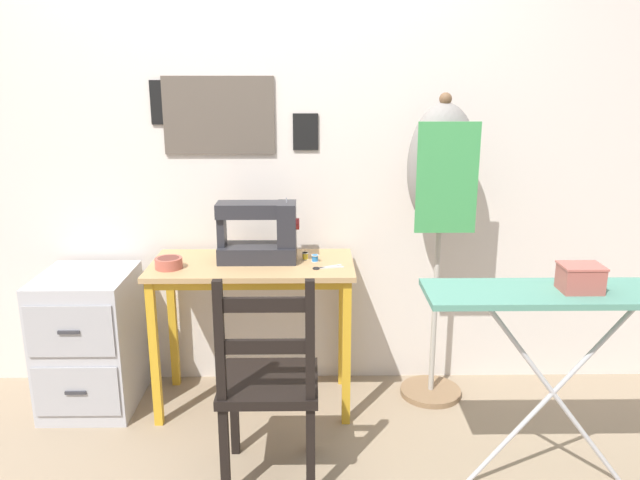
{
  "coord_description": "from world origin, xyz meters",
  "views": [
    {
      "loc": [
        0.29,
        -2.68,
        1.67
      ],
      "look_at": [
        0.33,
        0.22,
        0.88
      ],
      "focal_mm": 35.0,
      "sensor_mm": 36.0,
      "label": 1
    }
  ],
  "objects_px": {
    "ironing_board": "(563,303)",
    "storage_box": "(580,278)",
    "dress_form": "(441,183)",
    "fabric_bowl": "(169,263)",
    "thread_spool_near_machine": "(305,256)",
    "sewing_machine": "(262,234)",
    "filing_cabinet": "(90,341)",
    "wooden_chair": "(269,385)",
    "thread_spool_mid_table": "(315,258)",
    "scissors": "(323,268)"
  },
  "relations": [
    {
      "from": "scissors",
      "to": "filing_cabinet",
      "type": "xyz_separation_m",
      "value": [
        -1.18,
        0.09,
        -0.41
      ]
    },
    {
      "from": "thread_spool_mid_table",
      "to": "storage_box",
      "type": "bearing_deg",
      "value": -34.3
    },
    {
      "from": "fabric_bowl",
      "to": "thread_spool_near_machine",
      "type": "distance_m",
      "value": 0.66
    },
    {
      "from": "thread_spool_near_machine",
      "to": "dress_form",
      "type": "bearing_deg",
      "value": 1.66
    },
    {
      "from": "scissors",
      "to": "wooden_chair",
      "type": "bearing_deg",
      "value": -113.25
    },
    {
      "from": "thread_spool_near_machine",
      "to": "thread_spool_mid_table",
      "type": "xyz_separation_m",
      "value": [
        0.05,
        -0.03,
        -0.0
      ]
    },
    {
      "from": "ironing_board",
      "to": "storage_box",
      "type": "xyz_separation_m",
      "value": [
        0.05,
        -0.01,
        0.11
      ]
    },
    {
      "from": "scissors",
      "to": "filing_cabinet",
      "type": "distance_m",
      "value": 1.25
    },
    {
      "from": "fabric_bowl",
      "to": "thread_spool_near_machine",
      "type": "bearing_deg",
      "value": 11.57
    },
    {
      "from": "thread_spool_near_machine",
      "to": "sewing_machine",
      "type": "bearing_deg",
      "value": -176.03
    },
    {
      "from": "wooden_chair",
      "to": "filing_cabinet",
      "type": "bearing_deg",
      "value": 146.21
    },
    {
      "from": "scissors",
      "to": "filing_cabinet",
      "type": "relative_size",
      "value": 0.21
    },
    {
      "from": "dress_form",
      "to": "storage_box",
      "type": "height_order",
      "value": "dress_form"
    },
    {
      "from": "sewing_machine",
      "to": "thread_spool_near_machine",
      "type": "bearing_deg",
      "value": 3.97
    },
    {
      "from": "thread_spool_near_machine",
      "to": "ironing_board",
      "type": "bearing_deg",
      "value": -35.46
    },
    {
      "from": "thread_spool_mid_table",
      "to": "wooden_chair",
      "type": "height_order",
      "value": "wooden_chair"
    },
    {
      "from": "scissors",
      "to": "dress_form",
      "type": "distance_m",
      "value": 0.71
    },
    {
      "from": "thread_spool_mid_table",
      "to": "storage_box",
      "type": "relative_size",
      "value": 0.24
    },
    {
      "from": "ironing_board",
      "to": "scissors",
      "type": "bearing_deg",
      "value": 147.94
    },
    {
      "from": "thread_spool_mid_table",
      "to": "ironing_board",
      "type": "bearing_deg",
      "value": -35.46
    },
    {
      "from": "ironing_board",
      "to": "thread_spool_near_machine",
      "type": "bearing_deg",
      "value": 144.54
    },
    {
      "from": "filing_cabinet",
      "to": "sewing_machine",
      "type": "bearing_deg",
      "value": 2.17
    },
    {
      "from": "dress_form",
      "to": "storage_box",
      "type": "bearing_deg",
      "value": -62.02
    },
    {
      "from": "fabric_bowl",
      "to": "dress_form",
      "type": "relative_size",
      "value": 0.08
    },
    {
      "from": "fabric_bowl",
      "to": "filing_cabinet",
      "type": "distance_m",
      "value": 0.63
    },
    {
      "from": "storage_box",
      "to": "dress_form",
      "type": "bearing_deg",
      "value": 117.98
    },
    {
      "from": "filing_cabinet",
      "to": "dress_form",
      "type": "xyz_separation_m",
      "value": [
        1.75,
        0.07,
        0.79
      ]
    },
    {
      "from": "thread_spool_mid_table",
      "to": "dress_form",
      "type": "xyz_separation_m",
      "value": [
        0.62,
        0.05,
        0.36
      ]
    },
    {
      "from": "filing_cabinet",
      "to": "fabric_bowl",
      "type": "bearing_deg",
      "value": -10.84
    },
    {
      "from": "sewing_machine",
      "to": "storage_box",
      "type": "height_order",
      "value": "sewing_machine"
    },
    {
      "from": "sewing_machine",
      "to": "filing_cabinet",
      "type": "bearing_deg",
      "value": -177.83
    },
    {
      "from": "sewing_machine",
      "to": "fabric_bowl",
      "type": "distance_m",
      "value": 0.46
    },
    {
      "from": "thread_spool_near_machine",
      "to": "thread_spool_mid_table",
      "type": "bearing_deg",
      "value": -35.39
    },
    {
      "from": "fabric_bowl",
      "to": "thread_spool_mid_table",
      "type": "distance_m",
      "value": 0.7
    },
    {
      "from": "thread_spool_mid_table",
      "to": "storage_box",
      "type": "height_order",
      "value": "storage_box"
    },
    {
      "from": "thread_spool_near_machine",
      "to": "storage_box",
      "type": "height_order",
      "value": "storage_box"
    },
    {
      "from": "wooden_chair",
      "to": "thread_spool_mid_table",
      "type": "bearing_deg",
      "value": 73.41
    },
    {
      "from": "thread_spool_near_machine",
      "to": "wooden_chair",
      "type": "bearing_deg",
      "value": -101.95
    },
    {
      "from": "filing_cabinet",
      "to": "thread_spool_near_machine",
      "type": "bearing_deg",
      "value": 2.52
    },
    {
      "from": "fabric_bowl",
      "to": "thread_spool_near_machine",
      "type": "relative_size",
      "value": 3.55
    },
    {
      "from": "dress_form",
      "to": "storage_box",
      "type": "xyz_separation_m",
      "value": [
        0.39,
        -0.74,
        -0.24
      ]
    },
    {
      "from": "sewing_machine",
      "to": "thread_spool_near_machine",
      "type": "height_order",
      "value": "sewing_machine"
    },
    {
      "from": "thread_spool_near_machine",
      "to": "wooden_chair",
      "type": "distance_m",
      "value": 0.77
    },
    {
      "from": "thread_spool_mid_table",
      "to": "dress_form",
      "type": "distance_m",
      "value": 0.72
    },
    {
      "from": "dress_form",
      "to": "ironing_board",
      "type": "height_order",
      "value": "dress_form"
    },
    {
      "from": "wooden_chair",
      "to": "dress_form",
      "type": "xyz_separation_m",
      "value": [
        0.81,
        0.7,
        0.7
      ]
    },
    {
      "from": "sewing_machine",
      "to": "filing_cabinet",
      "type": "height_order",
      "value": "sewing_machine"
    },
    {
      "from": "scissors",
      "to": "wooden_chair",
      "type": "relative_size",
      "value": 0.16
    },
    {
      "from": "ironing_board",
      "to": "filing_cabinet",
      "type": "bearing_deg",
      "value": 162.31
    },
    {
      "from": "thread_spool_near_machine",
      "to": "ironing_board",
      "type": "height_order",
      "value": "ironing_board"
    }
  ]
}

